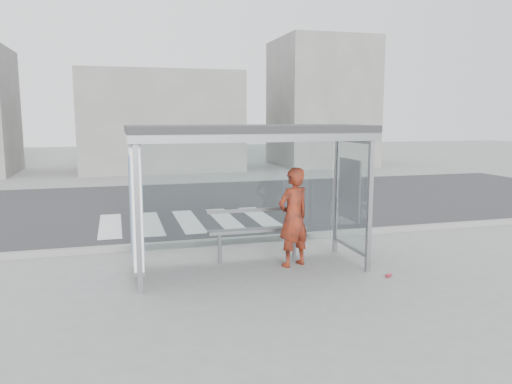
% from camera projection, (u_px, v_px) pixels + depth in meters
% --- Properties ---
extents(ground, '(80.00, 80.00, 0.00)m').
position_uv_depth(ground, '(250.00, 269.00, 9.13)').
color(ground, gray).
rests_on(ground, ground).
extents(road, '(30.00, 10.00, 0.01)m').
position_uv_depth(road, '(193.00, 205.00, 15.79)').
color(road, '#2D2D30').
rests_on(road, ground).
extents(curb, '(30.00, 0.18, 0.12)m').
position_uv_depth(curb, '(227.00, 241.00, 10.97)').
color(curb, gray).
rests_on(curb, ground).
extents(crosswalk, '(4.55, 3.00, 0.00)m').
position_uv_depth(crosswalk, '(188.00, 221.00, 13.27)').
color(crosswalk, silver).
rests_on(crosswalk, ground).
extents(bus_shelter, '(4.25, 1.65, 2.62)m').
position_uv_depth(bus_shelter, '(229.00, 162.00, 8.79)').
color(bus_shelter, gray).
rests_on(bus_shelter, ground).
extents(building_center, '(8.00, 5.00, 5.00)m').
position_uv_depth(building_center, '(160.00, 121.00, 25.88)').
color(building_center, slate).
rests_on(building_center, ground).
extents(building_right, '(5.00, 5.00, 7.00)m').
position_uv_depth(building_right, '(321.00, 103.00, 28.14)').
color(building_right, slate).
rests_on(building_right, ground).
extents(person, '(0.79, 0.65, 1.85)m').
position_uv_depth(person, '(293.00, 217.00, 9.21)').
color(person, '#C05312').
rests_on(person, ground).
extents(bench, '(1.94, 0.24, 1.00)m').
position_uv_depth(bench, '(258.00, 230.00, 9.67)').
color(bench, slate).
rests_on(bench, ground).
extents(soda_can, '(0.14, 0.11, 0.07)m').
position_uv_depth(soda_can, '(389.00, 275.00, 8.68)').
color(soda_can, '#CA3B4D').
rests_on(soda_can, ground).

